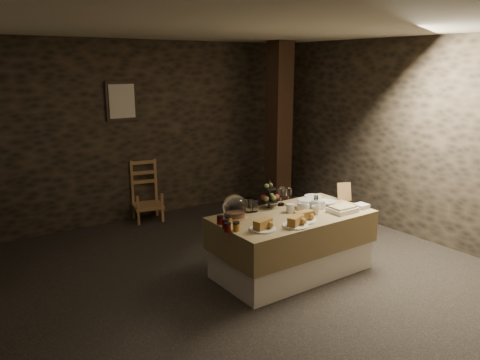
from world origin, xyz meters
TOP-DOWN VIEW (x-y plane):
  - ground_plane at (0.00, 0.00)m, footprint 5.50×5.00m
  - room_shell at (0.00, 0.00)m, footprint 5.52×5.02m
  - buffet_table at (0.64, -0.30)m, footprint 1.71×0.91m
  - chair at (0.08, 2.34)m, footprint 0.48×0.46m
  - timber_column at (2.08, 1.70)m, footprint 0.30×0.30m
  - framed_picture at (-0.15, 2.47)m, footprint 0.45×0.04m
  - plate_stack_a at (0.91, -0.22)m, footprint 0.19×0.19m
  - plate_stack_b at (1.12, -0.11)m, footprint 0.20×0.20m
  - cutlery_holder at (0.93, -0.36)m, footprint 0.10×0.10m
  - cup_a at (0.78, -0.32)m, footprint 0.15×0.15m
  - cup_b at (0.85, -0.44)m, footprint 0.11×0.11m
  - mug_c at (0.66, -0.24)m, footprint 0.09×0.09m
  - mug_d at (1.05, -0.33)m, footprint 0.08×0.08m
  - bowl at (1.20, -0.27)m, footprint 0.25×0.25m
  - cake_dome at (0.07, -0.04)m, footprint 0.26×0.26m
  - fruit_stand at (0.59, 0.02)m, footprint 0.23×0.23m
  - bread_platter_left at (0.08, -0.51)m, footprint 0.26×0.26m
  - bread_platter_center at (0.41, -0.61)m, footprint 0.26×0.26m
  - bread_platter_right at (0.59, -0.54)m, footprint 0.26×0.26m
  - jam_jars at (-0.17, -0.26)m, footprint 0.18×0.32m
  - tart_dish at (1.14, -0.56)m, footprint 0.30×0.22m
  - square_dish at (1.43, -0.57)m, footprint 0.14×0.14m
  - menu_frame at (1.54, -0.21)m, footprint 0.18×0.13m
  - storage_jar_a at (0.30, 0.03)m, footprint 0.10×0.10m
  - storage_jar_b at (0.36, 0.01)m, footprint 0.09×0.09m

SIDE VIEW (x-z plane):
  - ground_plane at x=0.00m, z-range -0.01..0.01m
  - buffet_table at x=0.64m, z-range 0.05..0.73m
  - chair at x=0.08m, z-range 0.05..0.74m
  - square_dish at x=1.43m, z-range 0.68..0.72m
  - bowl at x=1.20m, z-range 0.68..0.73m
  - tart_dish at x=1.14m, z-range 0.68..0.75m
  - jam_jars at x=-0.17m, z-range 0.68..0.75m
  - bread_platter_left at x=0.08m, z-range 0.67..0.77m
  - bread_platter_center at x=0.41m, z-range 0.67..0.77m
  - bread_platter_right at x=0.59m, z-range 0.67..0.77m
  - plate_stack_b at x=1.12m, z-range 0.68..0.76m
  - mug_d at x=1.05m, z-range 0.68..0.77m
  - cup_b at x=0.85m, z-range 0.68..0.77m
  - mug_c at x=0.66m, z-range 0.68..0.77m
  - plate_stack_a at x=0.91m, z-range 0.68..0.78m
  - cup_a at x=0.78m, z-range 0.68..0.79m
  - cutlery_holder at x=0.93m, z-range 0.68..0.80m
  - storage_jar_b at x=0.36m, z-range 0.68..0.82m
  - storage_jar_a at x=0.30m, z-range 0.68..0.84m
  - menu_frame at x=1.54m, z-range 0.66..0.88m
  - cake_dome at x=0.07m, z-range 0.65..0.91m
  - fruit_stand at x=0.59m, z-range 0.65..0.97m
  - timber_column at x=2.08m, z-range 0.00..2.60m
  - room_shell at x=0.00m, z-range 0.26..2.86m
  - framed_picture at x=-0.15m, z-range 1.47..2.02m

